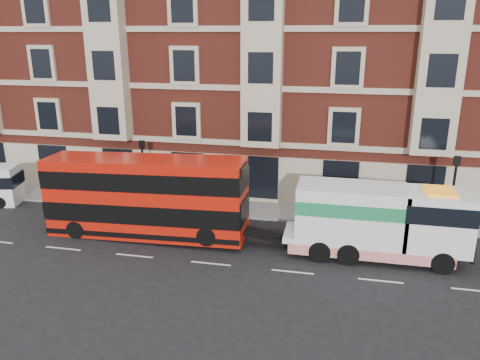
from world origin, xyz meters
name	(u,v)px	position (x,y,z in m)	size (l,w,h in m)	color
ground	(211,264)	(0.00, 0.00, 0.00)	(120.00, 120.00, 0.00)	black
sidewalk	(242,208)	(0.00, 7.50, 0.07)	(90.00, 3.00, 0.15)	slate
victorian_terrace	(270,43)	(0.50, 15.00, 10.07)	(45.00, 12.00, 20.40)	maroon
lamp_post_west	(143,169)	(-6.00, 6.20, 2.68)	(0.35, 0.15, 4.35)	black
lamp_post_east	(453,189)	(12.00, 6.20, 2.68)	(0.35, 0.15, 4.35)	black
double_decker_bus	(146,196)	(-4.30, 2.46, 2.35)	(10.97, 2.52, 4.44)	red
tow_truck	(376,221)	(7.76, 2.46, 1.94)	(8.78, 2.59, 3.66)	white
pedestrian	(94,191)	(-9.53, 6.15, 1.03)	(0.64, 0.42, 1.75)	#1B2636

